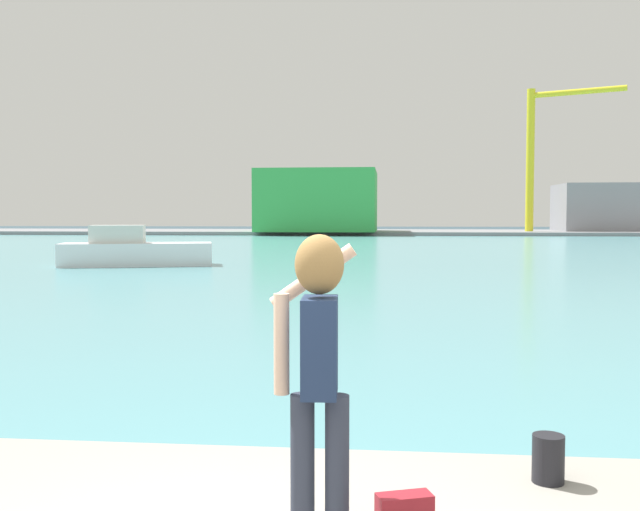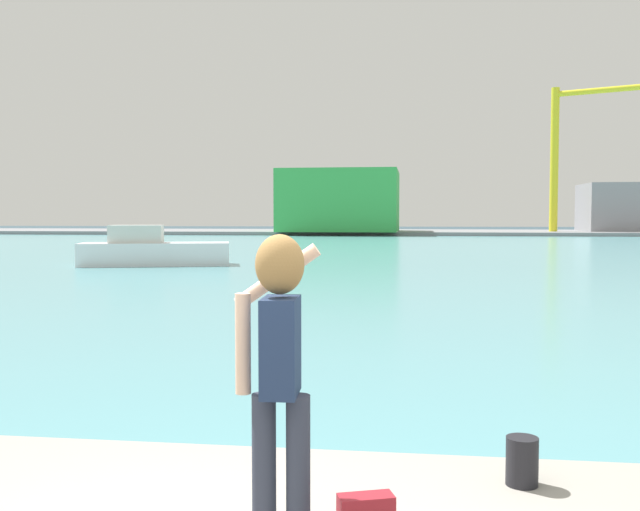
{
  "view_description": "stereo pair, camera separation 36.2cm",
  "coord_description": "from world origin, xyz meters",
  "px_view_note": "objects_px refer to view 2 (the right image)",
  "views": [
    {
      "loc": [
        0.57,
        -3.57,
        2.34
      ],
      "look_at": [
        -0.48,
        6.93,
        1.76
      ],
      "focal_mm": 40.3,
      "sensor_mm": 36.0,
      "label": 1
    },
    {
      "loc": [
        0.93,
        -3.52,
        2.34
      ],
      "look_at": [
        -0.48,
        6.93,
        1.76
      ],
      "focal_mm": 40.3,
      "sensor_mm": 36.0,
      "label": 2
    }
  ],
  "objects_px": {
    "harbor_bollard": "(522,461)",
    "warehouse_left": "(340,201)",
    "boat_moored": "(152,251)",
    "warehouse_right": "(625,207)",
    "port_crane": "(565,144)",
    "person_photographer": "(279,352)"
  },
  "relations": [
    {
      "from": "harbor_bollard",
      "to": "warehouse_right",
      "type": "relative_size",
      "value": 0.03
    },
    {
      "from": "harbor_bollard",
      "to": "port_crane",
      "type": "distance_m",
      "value": 89.1
    },
    {
      "from": "boat_moored",
      "to": "port_crane",
      "type": "xyz_separation_m",
      "value": [
        30.36,
        59.29,
        10.46
      ]
    },
    {
      "from": "person_photographer",
      "to": "warehouse_right",
      "type": "distance_m",
      "value": 96.51
    },
    {
      "from": "person_photographer",
      "to": "warehouse_right",
      "type": "bearing_deg",
      "value": -19.34
    },
    {
      "from": "harbor_bollard",
      "to": "warehouse_right",
      "type": "height_order",
      "value": "warehouse_right"
    },
    {
      "from": "port_crane",
      "to": "warehouse_left",
      "type": "bearing_deg",
      "value": -177.29
    },
    {
      "from": "boat_moored",
      "to": "harbor_bollard",
      "type": "bearing_deg",
      "value": -79.69
    },
    {
      "from": "person_photographer",
      "to": "port_crane",
      "type": "height_order",
      "value": "port_crane"
    },
    {
      "from": "person_photographer",
      "to": "port_crane",
      "type": "relative_size",
      "value": 0.1
    },
    {
      "from": "warehouse_left",
      "to": "warehouse_right",
      "type": "height_order",
      "value": "warehouse_left"
    },
    {
      "from": "person_photographer",
      "to": "boat_moored",
      "type": "bearing_deg",
      "value": 19.25
    },
    {
      "from": "boat_moored",
      "to": "warehouse_right",
      "type": "xyz_separation_m",
      "value": [
        38.85,
        64.11,
        2.76
      ]
    },
    {
      "from": "warehouse_left",
      "to": "port_crane",
      "type": "xyz_separation_m",
      "value": [
        27.61,
        1.31,
        6.93
      ]
    },
    {
      "from": "warehouse_left",
      "to": "port_crane",
      "type": "distance_m",
      "value": 28.49
    },
    {
      "from": "harbor_bollard",
      "to": "warehouse_left",
      "type": "bearing_deg",
      "value": 96.92
    },
    {
      "from": "port_crane",
      "to": "person_photographer",
      "type": "bearing_deg",
      "value": -102.06
    },
    {
      "from": "boat_moored",
      "to": "warehouse_right",
      "type": "height_order",
      "value": "warehouse_right"
    },
    {
      "from": "person_photographer",
      "to": "warehouse_right",
      "type": "relative_size",
      "value": 0.17
    },
    {
      "from": "warehouse_left",
      "to": "port_crane",
      "type": "bearing_deg",
      "value": 2.71
    },
    {
      "from": "boat_moored",
      "to": "warehouse_right",
      "type": "distance_m",
      "value": 75.01
    },
    {
      "from": "warehouse_left",
      "to": "warehouse_right",
      "type": "distance_m",
      "value": 36.62
    }
  ]
}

